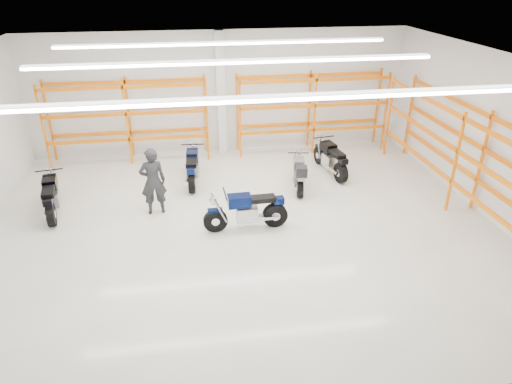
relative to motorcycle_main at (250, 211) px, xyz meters
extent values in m
plane|color=beige|center=(-0.19, 0.11, -0.53)|extent=(14.00, 14.00, 0.00)
cube|color=white|center=(-0.19, 6.11, 1.72)|extent=(14.00, 0.02, 4.50)
cube|color=white|center=(-0.19, -5.89, 1.72)|extent=(14.00, 0.02, 4.50)
cube|color=white|center=(6.81, 0.11, 1.72)|extent=(0.02, 12.00, 4.50)
cube|color=white|center=(-0.19, 0.11, 3.97)|extent=(14.00, 12.00, 0.02)
cube|color=white|center=(-0.19, -2.89, 3.87)|extent=(10.00, 0.22, 0.10)
cube|color=white|center=(-0.19, 0.61, 3.87)|extent=(10.00, 0.22, 0.10)
cube|color=white|center=(-0.19, 3.61, 3.87)|extent=(10.00, 0.22, 0.10)
cylinder|color=black|center=(-0.94, -0.02, -0.20)|extent=(0.66, 0.15, 0.66)
cylinder|color=black|center=(0.71, 0.02, -0.19)|extent=(0.69, 0.22, 0.68)
cylinder|color=silver|center=(-0.94, -0.02, -0.20)|extent=(0.22, 0.16, 0.22)
cylinder|color=silver|center=(0.71, 0.02, -0.19)|extent=(0.25, 0.23, 0.24)
cube|color=#051039|center=(-0.94, -0.02, 0.13)|extent=(0.40, 0.18, 0.07)
cube|color=#B7B7BC|center=(-0.08, 0.00, -0.07)|extent=(0.58, 0.41, 0.42)
cube|color=#A5A5AA|center=(0.34, 0.01, -0.18)|extent=(0.77, 0.15, 0.09)
cube|color=#051039|center=(-0.28, 0.00, 0.35)|extent=(0.63, 0.39, 0.31)
cube|color=black|center=(0.34, 0.01, 0.35)|extent=(0.73, 0.35, 0.13)
cube|color=#051039|center=(0.80, 0.02, 0.26)|extent=(0.29, 0.25, 0.18)
cylinder|color=black|center=(-0.65, -0.01, 0.59)|extent=(0.06, 0.77, 0.04)
sphere|color=silver|center=(-0.98, -0.02, 0.41)|extent=(0.21, 0.21, 0.21)
cylinder|color=silver|center=(0.39, -0.16, -0.18)|extent=(0.83, 0.12, 0.10)
cylinder|color=black|center=(-5.67, 2.64, -0.21)|extent=(0.24, 0.67, 0.66)
cylinder|color=black|center=(-5.40, 1.02, -0.20)|extent=(0.30, 0.70, 0.68)
cylinder|color=silver|center=(-5.67, 2.64, -0.21)|extent=(0.19, 0.24, 0.22)
cylinder|color=silver|center=(-5.40, 1.02, -0.20)|extent=(0.26, 0.27, 0.24)
cube|color=black|center=(-5.67, 2.64, 0.12)|extent=(0.23, 0.42, 0.07)
cube|color=#B7B7BC|center=(-5.53, 1.80, -0.08)|extent=(0.48, 0.63, 0.42)
cube|color=#A5A5AA|center=(-5.46, 1.39, -0.18)|extent=(0.25, 0.78, 0.09)
cube|color=black|center=(-5.56, 1.99, 0.34)|extent=(0.47, 0.66, 0.31)
cube|color=black|center=(-5.46, 1.39, 0.34)|extent=(0.44, 0.77, 0.13)
cube|color=black|center=(-5.38, 0.93, 0.25)|extent=(0.28, 0.32, 0.17)
cylinder|color=black|center=(-5.62, 2.36, 0.58)|extent=(0.76, 0.16, 0.04)
sphere|color=silver|center=(-5.67, 2.68, 0.41)|extent=(0.21, 0.21, 0.21)
cylinder|color=silver|center=(-5.63, 1.31, -0.18)|extent=(0.23, 0.83, 0.10)
cylinder|color=black|center=(-1.36, 4.14, -0.21)|extent=(0.18, 0.67, 0.66)
cylinder|color=black|center=(-1.49, 2.50, -0.20)|extent=(0.25, 0.69, 0.68)
cylinder|color=silver|center=(-1.36, 4.14, -0.21)|extent=(0.17, 0.23, 0.22)
cylinder|color=silver|center=(-1.49, 2.50, -0.20)|extent=(0.24, 0.26, 0.24)
cube|color=#081338|center=(-1.36, 4.14, 0.12)|extent=(0.19, 0.41, 0.07)
cube|color=#B7B7BC|center=(-1.42, 3.29, -0.08)|extent=(0.44, 0.60, 0.42)
cube|color=#A5A5AA|center=(-1.46, 2.87, -0.18)|extent=(0.19, 0.77, 0.09)
cube|color=#081338|center=(-1.41, 3.49, 0.34)|extent=(0.42, 0.64, 0.31)
cube|color=black|center=(-1.46, 2.87, 0.34)|extent=(0.38, 0.75, 0.13)
cube|color=#081338|center=(-1.49, 2.42, 0.25)|extent=(0.26, 0.30, 0.18)
cylinder|color=black|center=(-1.38, 3.86, 0.58)|extent=(0.77, 0.10, 0.04)
sphere|color=silver|center=(-1.35, 4.18, 0.41)|extent=(0.21, 0.21, 0.21)
cylinder|color=silver|center=(-1.63, 2.84, -0.18)|extent=(0.16, 0.83, 0.10)
cylinder|color=black|center=(2.08, 3.09, -0.24)|extent=(0.22, 0.60, 0.59)
cylinder|color=black|center=(1.83, 1.64, -0.23)|extent=(0.28, 0.63, 0.61)
cylinder|color=silver|center=(2.08, 3.09, -0.24)|extent=(0.17, 0.22, 0.20)
cylinder|color=silver|center=(1.83, 1.64, -0.23)|extent=(0.23, 0.25, 0.21)
cube|color=gray|center=(2.08, 3.09, 0.05)|extent=(0.21, 0.37, 0.06)
cube|color=#B7B7BC|center=(1.95, 2.33, -0.12)|extent=(0.43, 0.56, 0.37)
cube|color=#A5A5AA|center=(1.89, 1.97, -0.22)|extent=(0.23, 0.69, 0.08)
cube|color=gray|center=(1.98, 2.51, 0.25)|extent=(0.42, 0.60, 0.27)
cube|color=black|center=(1.89, 1.97, 0.25)|extent=(0.40, 0.69, 0.12)
cube|color=gray|center=(1.81, 1.56, 0.17)|extent=(0.26, 0.29, 0.16)
cylinder|color=black|center=(2.04, 2.84, 0.46)|extent=(0.68, 0.15, 0.04)
sphere|color=silver|center=(2.09, 3.12, 0.31)|extent=(0.19, 0.19, 0.19)
cylinder|color=silver|center=(1.72, 1.96, -0.22)|extent=(0.21, 0.74, 0.09)
cube|color=black|center=(1.79, 1.45, 0.42)|extent=(0.39, 0.42, 0.29)
cylinder|color=black|center=(3.15, 4.12, -0.20)|extent=(0.24, 0.68, 0.66)
cylinder|color=black|center=(3.42, 2.49, -0.19)|extent=(0.31, 0.71, 0.68)
cylinder|color=silver|center=(3.15, 4.12, -0.20)|extent=(0.19, 0.24, 0.22)
cylinder|color=silver|center=(3.42, 2.49, -0.19)|extent=(0.26, 0.28, 0.24)
cube|color=black|center=(3.15, 4.12, 0.13)|extent=(0.23, 0.42, 0.07)
cube|color=#B7B7BC|center=(3.29, 3.27, -0.07)|extent=(0.49, 0.63, 0.42)
cube|color=#A5A5AA|center=(3.36, 2.86, -0.18)|extent=(0.26, 0.78, 0.09)
cube|color=black|center=(3.26, 3.47, 0.35)|extent=(0.47, 0.67, 0.31)
cube|color=black|center=(3.36, 2.86, 0.35)|extent=(0.45, 0.77, 0.13)
cube|color=black|center=(3.44, 2.40, 0.26)|extent=(0.29, 0.32, 0.18)
cylinder|color=black|center=(3.20, 3.84, 0.59)|extent=(0.77, 0.17, 0.04)
sphere|color=silver|center=(3.15, 4.17, 0.41)|extent=(0.21, 0.21, 0.21)
cylinder|color=silver|center=(3.20, 2.79, -0.18)|extent=(0.23, 0.83, 0.10)
imported|color=black|center=(-2.58, 1.32, 0.47)|extent=(0.79, 0.58, 2.02)
cube|color=white|center=(-0.19, 5.93, 1.72)|extent=(0.32, 0.32, 4.50)
cube|color=orange|center=(-6.39, 5.99, 0.97)|extent=(0.07, 0.07, 3.00)
cube|color=orange|center=(-6.39, 5.19, 0.97)|extent=(0.07, 0.07, 3.00)
cube|color=orange|center=(-3.59, 5.99, 0.97)|extent=(0.07, 0.07, 3.00)
cube|color=orange|center=(-3.59, 5.19, 0.97)|extent=(0.07, 0.07, 3.00)
cube|color=orange|center=(-0.79, 5.99, 0.97)|extent=(0.07, 0.07, 3.00)
cube|color=orange|center=(-0.79, 5.19, 0.97)|extent=(0.07, 0.07, 3.00)
cube|color=orange|center=(-3.59, 5.99, 0.40)|extent=(5.60, 0.07, 0.12)
cube|color=orange|center=(-3.59, 5.19, 0.40)|extent=(5.60, 0.07, 0.12)
cube|color=orange|center=(-3.59, 5.99, 1.34)|extent=(5.60, 0.07, 0.12)
cube|color=orange|center=(-3.59, 5.19, 1.34)|extent=(5.60, 0.07, 0.12)
cube|color=orange|center=(-3.59, 5.99, 2.28)|extent=(5.60, 0.07, 0.12)
cube|color=orange|center=(-3.59, 5.19, 2.28)|extent=(5.60, 0.07, 0.12)
cube|color=orange|center=(0.41, 5.99, 0.97)|extent=(0.07, 0.07, 3.00)
cube|color=orange|center=(0.41, 5.19, 0.97)|extent=(0.07, 0.07, 3.00)
cube|color=orange|center=(3.21, 5.99, 0.97)|extent=(0.07, 0.07, 3.00)
cube|color=orange|center=(3.21, 5.19, 0.97)|extent=(0.07, 0.07, 3.00)
cube|color=orange|center=(6.01, 5.99, 0.97)|extent=(0.07, 0.07, 3.00)
cube|color=orange|center=(6.01, 5.19, 0.97)|extent=(0.07, 0.07, 3.00)
cube|color=orange|center=(3.21, 5.99, 0.40)|extent=(5.60, 0.07, 0.12)
cube|color=orange|center=(3.21, 5.19, 0.40)|extent=(5.60, 0.07, 0.12)
cube|color=orange|center=(3.21, 5.99, 1.34)|extent=(5.60, 0.07, 0.12)
cube|color=orange|center=(3.21, 5.19, 1.34)|extent=(5.60, 0.07, 0.12)
cube|color=orange|center=(3.21, 5.99, 2.28)|extent=(5.60, 0.07, 0.12)
cube|color=orange|center=(3.21, 5.19, 2.28)|extent=(5.60, 0.07, 0.12)
cube|color=orange|center=(6.69, 0.11, 0.97)|extent=(0.07, 0.07, 3.00)
cube|color=orange|center=(5.89, 0.11, 0.97)|extent=(0.07, 0.07, 3.00)
cube|color=orange|center=(6.69, 4.61, 0.97)|extent=(0.07, 0.07, 3.00)
cube|color=orange|center=(5.89, 4.61, 0.97)|extent=(0.07, 0.07, 3.00)
cube|color=orange|center=(6.69, 0.11, 0.40)|extent=(0.07, 9.00, 0.12)
cube|color=orange|center=(5.89, 0.11, 0.40)|extent=(0.07, 9.00, 0.12)
cube|color=orange|center=(6.69, 0.11, 1.34)|extent=(0.07, 9.00, 0.12)
cube|color=orange|center=(5.89, 0.11, 1.34)|extent=(0.07, 9.00, 0.12)
cube|color=orange|center=(6.69, 0.11, 2.28)|extent=(0.07, 9.00, 0.12)
cube|color=orange|center=(5.89, 0.11, 2.28)|extent=(0.07, 9.00, 0.12)
camera|label=1|loc=(-1.53, -10.72, 5.98)|focal=32.00mm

